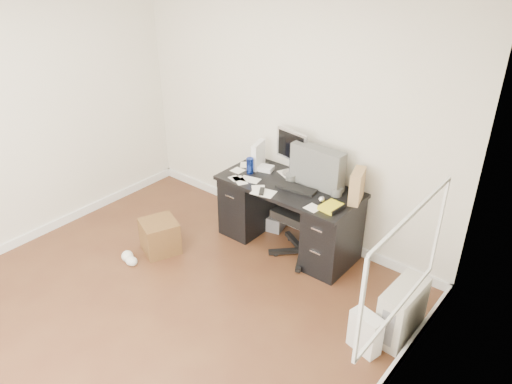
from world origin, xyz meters
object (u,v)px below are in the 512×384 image
desk (288,214)px  office_chair (305,207)px  lcd_monitor (292,152)px  wicker_basket (160,236)px  pc_tower (402,312)px  keyboard (296,188)px

desk → office_chair: office_chair is taller
lcd_monitor → office_chair: size_ratio=0.43×
desk → wicker_basket: bearing=-136.8°
office_chair → pc_tower: bearing=-18.0°
pc_tower → wicker_basket: bearing=-167.7°
lcd_monitor → keyboard: bearing=-37.8°
keyboard → wicker_basket: keyboard is taller
desk → lcd_monitor: size_ratio=2.98×
office_chair → wicker_basket: bearing=-142.3°
keyboard → wicker_basket: 1.55m
lcd_monitor → keyboard: size_ratio=1.21×
desk → pc_tower: bearing=-17.6°
pc_tower → wicker_basket: size_ratio=1.43×
desk → pc_tower: desk is taller
desk → office_chair: bearing=-8.6°
pc_tower → office_chair: bearing=163.0°
office_chair → pc_tower: 1.43m
keyboard → office_chair: (0.11, 0.01, -0.18)m
desk → keyboard: size_ratio=3.61×
lcd_monitor → pc_tower: lcd_monitor is taller
office_chair → wicker_basket: size_ratio=3.27×
desk → lcd_monitor: bearing=121.9°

